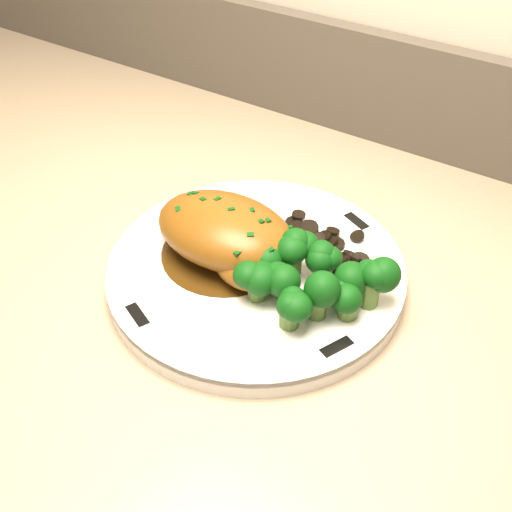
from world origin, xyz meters
The scene contains 9 objects.
plate centered at (-0.07, 1.71, 0.82)m, with size 0.25×0.25×0.02m, color white.
rim_accent_0 centered at (-0.03, 1.81, 0.83)m, with size 0.03×0.01×0.00m, color black.
rim_accent_1 centered at (-0.17, 1.76, 0.83)m, with size 0.03×0.01×0.00m, color black.
rim_accent_2 centered at (-0.12, 1.61, 0.83)m, with size 0.03×0.01×0.00m, color black.
rim_accent_3 centered at (0.03, 1.67, 0.83)m, with size 0.03×0.01×0.00m, color black.
gravy_pool centered at (-0.10, 1.71, 0.83)m, with size 0.11×0.11×0.00m, color #3A240A.
chicken_breast centered at (-0.10, 1.71, 0.85)m, with size 0.13×0.09×0.05m.
mushroom_pile centered at (-0.04, 1.76, 0.83)m, with size 0.08×0.06×0.02m.
broccoli_florets centered at (-0.02, 1.70, 0.85)m, with size 0.11×0.08×0.04m.
Camera 1 is at (0.15, 1.37, 1.19)m, focal length 45.00 mm.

